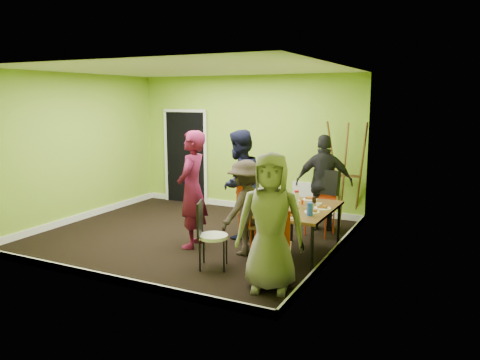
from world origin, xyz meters
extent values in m
plane|color=black|center=(0.00, 0.00, 0.00)|extent=(5.00, 5.00, 0.00)
cube|color=#93BF31|center=(0.00, 2.25, 1.40)|extent=(5.00, 0.04, 2.80)
cube|color=#93BF31|center=(0.00, -2.25, 1.40)|extent=(5.00, 0.04, 2.80)
cube|color=#93BF31|center=(-2.50, 0.00, 1.40)|extent=(0.04, 4.50, 2.80)
cube|color=#93BF31|center=(2.50, 0.00, 1.40)|extent=(0.04, 4.50, 2.80)
cube|color=white|center=(0.00, 0.00, 2.80)|extent=(5.00, 4.50, 0.04)
cube|color=black|center=(-1.50, 2.22, 1.02)|extent=(1.00, 0.05, 2.04)
cube|color=white|center=(1.30, 2.22, 0.40)|extent=(0.50, 0.04, 0.55)
cylinder|color=black|center=(1.66, -0.89, 0.35)|extent=(0.04, 0.04, 0.71)
cylinder|color=black|center=(2.44, -0.89, 0.35)|extent=(0.04, 0.04, 0.71)
cylinder|color=black|center=(1.66, 0.49, 0.35)|extent=(0.04, 0.04, 0.71)
cylinder|color=black|center=(2.44, 0.49, 0.35)|extent=(0.04, 0.04, 0.71)
cube|color=brown|center=(2.05, -0.20, 0.73)|extent=(0.90, 1.50, 0.04)
cylinder|color=red|center=(0.98, 0.45, 0.24)|extent=(0.03, 0.03, 0.48)
cylinder|color=red|center=(0.89, 0.09, 0.24)|extent=(0.03, 0.03, 0.48)
cylinder|color=red|center=(1.33, 0.36, 0.24)|extent=(0.03, 0.03, 0.48)
cylinder|color=red|center=(1.24, 0.00, 0.24)|extent=(0.03, 0.03, 0.48)
cube|color=brown|center=(1.11, 0.22, 0.48)|extent=(0.52, 0.52, 0.04)
cube|color=red|center=(0.91, 0.27, 0.77)|extent=(0.13, 0.40, 0.54)
cylinder|color=red|center=(1.30, -0.18, 0.22)|extent=(0.03, 0.03, 0.44)
cylinder|color=red|center=(1.37, -0.50, 0.22)|extent=(0.03, 0.03, 0.44)
cylinder|color=red|center=(1.62, -0.11, 0.22)|extent=(0.03, 0.03, 0.44)
cylinder|color=red|center=(1.70, -0.43, 0.22)|extent=(0.03, 0.03, 0.44)
cube|color=brown|center=(1.50, -0.30, 0.44)|extent=(0.47, 0.47, 0.04)
cube|color=red|center=(1.32, -0.35, 0.70)|extent=(0.11, 0.37, 0.49)
cylinder|color=red|center=(2.17, 1.21, 0.24)|extent=(0.03, 0.03, 0.49)
cylinder|color=red|center=(1.81, 1.26, 0.24)|extent=(0.03, 0.03, 0.49)
cylinder|color=red|center=(2.13, 0.85, 0.24)|extent=(0.03, 0.03, 0.49)
cylinder|color=red|center=(1.76, 0.89, 0.24)|extent=(0.03, 0.03, 0.49)
cube|color=brown|center=(1.97, 1.05, 0.49)|extent=(0.48, 0.48, 0.04)
cube|color=red|center=(1.99, 1.26, 0.78)|extent=(0.41, 0.08, 0.54)
cylinder|color=red|center=(1.94, -1.42, 0.23)|extent=(0.03, 0.03, 0.46)
cylinder|color=red|center=(2.27, -1.31, 0.23)|extent=(0.03, 0.03, 0.46)
cylinder|color=red|center=(1.83, -1.09, 0.23)|extent=(0.03, 0.03, 0.46)
cylinder|color=red|center=(2.16, -0.98, 0.23)|extent=(0.03, 0.03, 0.46)
cube|color=brown|center=(2.05, -1.20, 0.46)|extent=(0.51, 0.51, 0.04)
cube|color=red|center=(2.11, -1.38, 0.73)|extent=(0.38, 0.15, 0.51)
cylinder|color=black|center=(0.89, -1.05, 0.22)|extent=(0.03, 0.03, 0.44)
cylinder|color=black|center=(1.01, -1.36, 0.22)|extent=(0.03, 0.03, 0.44)
cylinder|color=black|center=(1.19, -0.93, 0.22)|extent=(0.03, 0.03, 0.44)
cylinder|color=black|center=(1.31, -1.24, 0.22)|extent=(0.03, 0.03, 0.44)
cylinder|color=white|center=(1.10, -1.15, 0.45)|extent=(0.41, 0.41, 0.05)
cube|color=black|center=(0.93, -1.21, 0.70)|extent=(0.16, 0.35, 0.49)
cylinder|color=brown|center=(1.92, 2.11, 0.96)|extent=(0.28, 0.45, 1.93)
cylinder|color=brown|center=(2.42, 2.11, 0.96)|extent=(0.28, 0.45, 1.93)
cylinder|color=brown|center=(2.17, 1.83, 0.96)|extent=(0.04, 0.44, 1.88)
cube|color=brown|center=(2.17, 2.06, 0.90)|extent=(0.52, 0.05, 0.05)
cylinder|color=white|center=(1.77, 0.19, 0.76)|extent=(0.23, 0.23, 0.01)
cylinder|color=white|center=(1.80, -0.64, 0.76)|extent=(0.23, 0.23, 0.01)
cylinder|color=white|center=(1.99, 0.39, 0.76)|extent=(0.22, 0.22, 0.01)
cylinder|color=white|center=(2.07, -0.77, 0.76)|extent=(0.25, 0.25, 0.01)
cylinder|color=white|center=(2.34, -0.10, 0.76)|extent=(0.25, 0.25, 0.01)
cylinder|color=white|center=(2.27, -0.38, 0.76)|extent=(0.21, 0.21, 0.01)
cylinder|color=white|center=(1.98, -0.21, 0.86)|extent=(0.07, 0.07, 0.23)
cylinder|color=blue|center=(2.30, -0.57, 0.84)|extent=(0.08, 0.08, 0.18)
cylinder|color=red|center=(1.99, 0.03, 0.79)|extent=(0.03, 0.03, 0.07)
cylinder|color=black|center=(1.84, 0.01, 0.80)|extent=(0.07, 0.07, 0.10)
cylinder|color=black|center=(2.12, 0.20, 0.80)|extent=(0.06, 0.06, 0.09)
cylinder|color=black|center=(2.09, -0.75, 0.80)|extent=(0.06, 0.06, 0.09)
imported|color=white|center=(1.82, -0.45, 0.80)|extent=(0.11, 0.11, 0.09)
imported|color=white|center=(2.29, -0.11, 0.79)|extent=(0.09, 0.09, 0.08)
imported|color=maroon|center=(0.34, -0.46, 0.92)|extent=(0.56, 0.75, 1.85)
imported|color=black|center=(0.76, 0.35, 0.91)|extent=(0.75, 0.93, 1.82)
imported|color=#2D231E|center=(1.24, -0.42, 0.72)|extent=(0.74, 1.03, 1.44)
imported|color=black|center=(1.93, 1.38, 0.86)|extent=(1.08, 0.70, 1.71)
imported|color=gray|center=(2.09, -1.49, 0.86)|extent=(0.96, 0.75, 1.72)
camera|label=1|loc=(4.19, -6.59, 2.36)|focal=35.00mm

